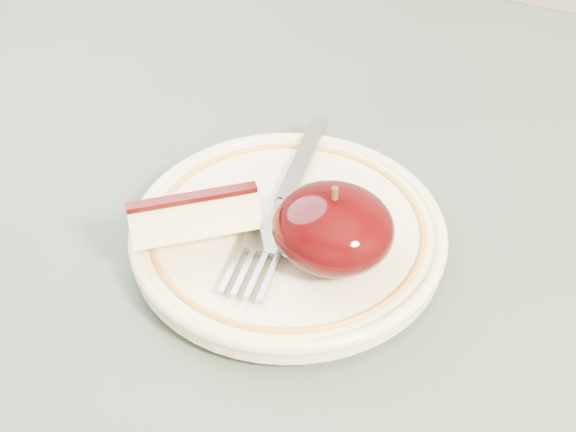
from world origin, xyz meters
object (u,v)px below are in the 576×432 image
at_px(table, 322,399).
at_px(plate, 288,232).
at_px(fork, 283,203).
at_px(apple_half, 333,228).

bearing_deg(table, plate, 136.42).
height_order(plate, fork, fork).
bearing_deg(apple_half, fork, 148.84).
bearing_deg(fork, apple_half, -129.29).
relative_size(plate, apple_half, 2.73).
bearing_deg(table, apple_half, 107.13).
distance_m(plate, apple_half, 0.05).
height_order(table, fork, fork).
relative_size(table, apple_half, 12.00).
bearing_deg(plate, apple_half, -18.91).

